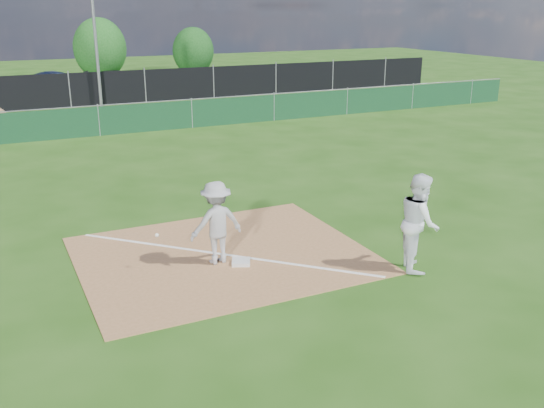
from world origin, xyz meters
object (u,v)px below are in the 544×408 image
at_px(play_at_first, 216,223).
at_px(tree_mid, 100,48).
at_px(car_right, 121,81).
at_px(car_mid, 61,84).
at_px(first_base, 241,262).
at_px(light_pole, 95,29).
at_px(tree_right, 193,51).
at_px(runner, 419,222).

xyz_separation_m(play_at_first, tree_mid, (4.06, 33.92, 1.35)).
bearing_deg(car_right, play_at_first, -175.49).
bearing_deg(tree_mid, car_mid, -118.50).
relative_size(first_base, tree_mid, 0.09).
xyz_separation_m(light_pole, tree_right, (9.08, 11.50, -2.13)).
height_order(runner, tree_mid, tree_mid).
relative_size(play_at_first, runner, 0.92).
bearing_deg(first_base, runner, -28.07).
height_order(light_pole, first_base, light_pole).
bearing_deg(play_at_first, tree_mid, 83.17).
relative_size(first_base, car_mid, 0.09).
xyz_separation_m(car_mid, tree_mid, (3.64, 6.71, 1.53)).
distance_m(light_pole, tree_right, 14.80).
distance_m(light_pole, tree_mid, 12.26).
distance_m(light_pole, first_base, 22.71).
distance_m(runner, tree_right, 36.26).
xyz_separation_m(first_base, runner, (3.18, -1.70, 0.94)).
distance_m(runner, car_mid, 29.39).
bearing_deg(tree_mid, light_pole, -101.02).
xyz_separation_m(light_pole, car_right, (2.26, 5.48, -3.35)).
relative_size(light_pole, car_mid, 1.88).
height_order(car_mid, tree_right, tree_right).
bearing_deg(tree_right, tree_mid, 176.53).
distance_m(first_base, car_mid, 27.52).
xyz_separation_m(first_base, tree_right, (10.41, 33.82, 1.81)).
height_order(play_at_first, car_right, play_at_first).
height_order(first_base, tree_mid, tree_mid).
bearing_deg(play_at_first, first_base, -36.99).
xyz_separation_m(runner, car_mid, (-3.17, 29.21, -0.29)).
relative_size(first_base, tree_right, 0.10).
bearing_deg(first_base, tree_mid, 83.90).
bearing_deg(first_base, car_right, 82.63).
distance_m(first_base, tree_mid, 34.49).
bearing_deg(light_pole, car_right, 67.60).
distance_m(first_base, play_at_first, 0.98).
height_order(light_pole, tree_mid, light_pole).
bearing_deg(runner, car_mid, 34.78).
bearing_deg(runner, tree_mid, 27.83).
distance_m(play_at_first, tree_right, 35.23).
height_order(runner, car_mid, runner).
relative_size(play_at_first, tree_mid, 0.42).
xyz_separation_m(runner, tree_mid, (0.48, 35.93, 1.25)).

